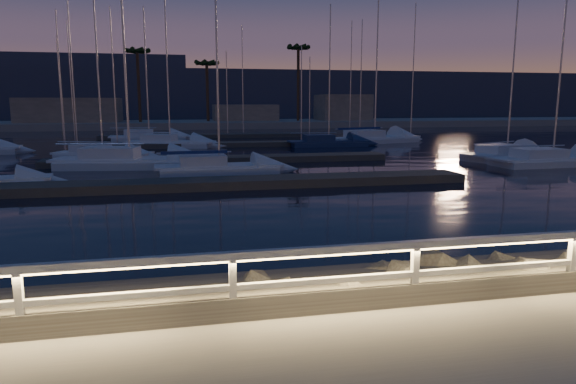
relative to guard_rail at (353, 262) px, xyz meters
name	(u,v)px	position (x,y,z in m)	size (l,w,h in m)	color
ground	(356,307)	(0.07, 0.00, -0.77)	(400.00, 400.00, 0.00)	gray
harbor_water	(215,159)	(0.07, 31.22, -1.74)	(400.00, 440.00, 0.60)	black
guard_rail	(353,262)	(0.00, 0.00, 0.00)	(44.11, 0.12, 1.06)	silver
riprap	(164,304)	(-3.01, 1.21, -0.93)	(34.62, 2.52, 1.30)	slate
floating_docks	(214,150)	(0.07, 32.50, -1.17)	(22.00, 36.00, 0.40)	#585049
far_shore	(194,122)	(-0.06, 74.05, -0.48)	(160.00, 14.00, 5.20)	gray
palm_left	(137,54)	(-7.93, 72.00, 9.36)	(3.00, 3.00, 11.20)	#4E3824
palm_center	(207,65)	(2.07, 73.00, 8.01)	(3.00, 3.00, 9.70)	#4E3824
palm_right	(298,51)	(16.07, 72.00, 10.26)	(3.00, 3.00, 12.20)	#4E3824
distant_hills	(99,96)	(-22.06, 133.69, 3.96)	(230.00, 37.50, 18.00)	#32384E
sailboat_c	(126,160)	(-5.74, 24.44, -0.92)	(9.15, 3.99, 15.03)	silver
sailboat_d	(550,159)	(19.84, 20.05, -0.97)	(8.20, 2.81, 13.68)	silver
sailboat_f	(216,167)	(-0.68, 20.47, -0.97)	(6.93, 2.31, 11.67)	silver
sailboat_g	(326,142)	(10.32, 36.57, -0.98)	(7.25, 2.23, 12.26)	navy
sailboat_h	(505,154)	(19.37, 23.82, -0.97)	(8.00, 4.98, 13.16)	silver
sailboat_j	(100,154)	(-7.88, 29.50, -0.98)	(6.90, 3.89, 11.35)	silver
sailboat_k	(168,142)	(-3.51, 38.63, -0.96)	(8.00, 4.49, 13.10)	silver
sailboat_l	(372,138)	(15.75, 39.33, -0.92)	(9.86, 5.36, 16.08)	silver
sailboat_n	(147,137)	(-5.66, 46.17, -0.94)	(7.78, 2.50, 13.15)	silver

